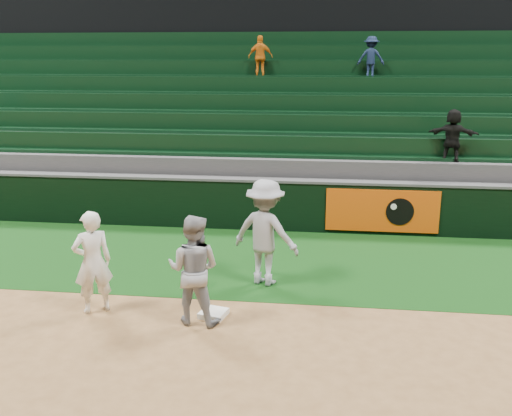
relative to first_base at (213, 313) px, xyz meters
The scene contains 9 objects.
ground 0.30m from the first_base, 76.06° to the right, with size 70.00×70.00×0.00m, color brown.
foul_grass 2.71m from the first_base, 88.47° to the left, with size 36.00×4.20×0.01m, color black.
upper_deck 18.16m from the first_base, 89.76° to the left, with size 40.00×12.00×12.00m, color black.
first_base is the anchor object (origin of this frame).
first_baseman 2.13m from the first_base, behind, with size 0.63×0.41×1.72m, color white.
baserunner 0.90m from the first_base, 138.35° to the right, with size 0.85×0.66×1.76m, color #95979F.
base_coach 1.88m from the first_base, 65.11° to the left, with size 1.26×0.73×1.96m, color #9496A1.
field_wall 4.94m from the first_base, 88.85° to the left, with size 36.00×0.45×1.25m.
stadium_seating 8.83m from the first_base, 89.50° to the left, with size 36.00×5.95×4.85m.
Camera 1 is at (1.66, -8.05, 4.09)m, focal length 40.00 mm.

